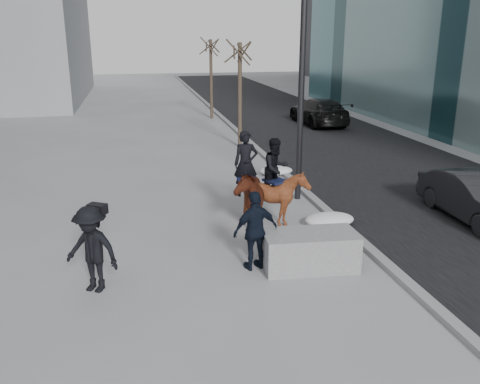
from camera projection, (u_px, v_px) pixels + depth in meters
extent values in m
plane|color=gray|center=(252.00, 276.00, 10.71)|extent=(120.00, 120.00, 0.00)
cube|color=black|center=(360.00, 155.00, 21.42)|extent=(8.00, 90.00, 0.01)
cube|color=gray|center=(268.00, 159.00, 20.63)|extent=(0.25, 90.00, 0.12)
cube|color=gray|center=(310.00, 250.00, 11.01)|extent=(2.07, 1.14, 0.80)
imported|color=black|center=(477.00, 198.00, 13.77)|extent=(1.44, 3.96, 1.30)
imported|color=black|center=(319.00, 111.00, 28.67)|extent=(2.20, 5.18, 1.49)
imported|color=#45190D|center=(247.00, 196.00, 13.32)|extent=(1.07, 2.03, 1.65)
imported|color=black|center=(246.00, 164.00, 13.22)|extent=(0.66, 0.47, 1.72)
cube|color=black|center=(246.00, 177.00, 13.32)|extent=(0.53, 0.60, 0.06)
imported|color=#47190E|center=(277.00, 198.00, 13.34)|extent=(1.68, 1.76, 1.53)
imported|color=black|center=(276.00, 168.00, 13.25)|extent=(0.95, 0.86, 1.60)
cube|color=black|center=(275.00, 181.00, 13.35)|extent=(0.66, 0.70, 0.06)
imported|color=black|center=(256.00, 231.00, 10.83)|extent=(1.10, 0.67, 1.75)
cylinder|color=orange|center=(248.00, 210.00, 11.25)|extent=(0.04, 0.18, 0.07)
imported|color=black|center=(92.00, 250.00, 9.88)|extent=(1.31, 1.14, 1.75)
cube|color=black|center=(97.00, 209.00, 9.92)|extent=(0.42, 0.37, 0.20)
cylinder|color=black|center=(303.00, 49.00, 14.47)|extent=(0.18, 0.18, 9.00)
ellipsoid|color=silver|center=(329.00, 220.00, 13.50)|extent=(1.34, 0.85, 0.34)
ellipsoid|color=silver|center=(276.00, 171.00, 18.43)|extent=(1.21, 0.77, 0.31)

